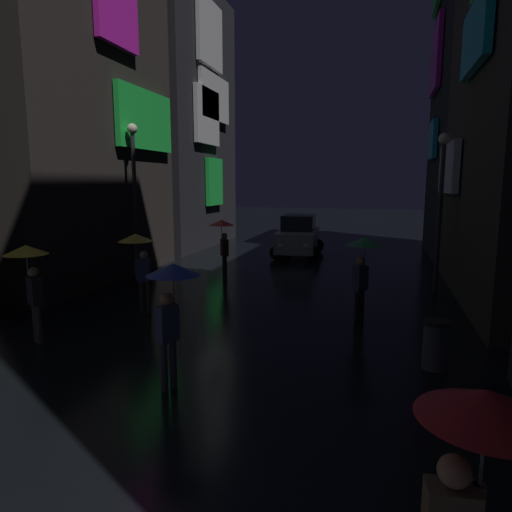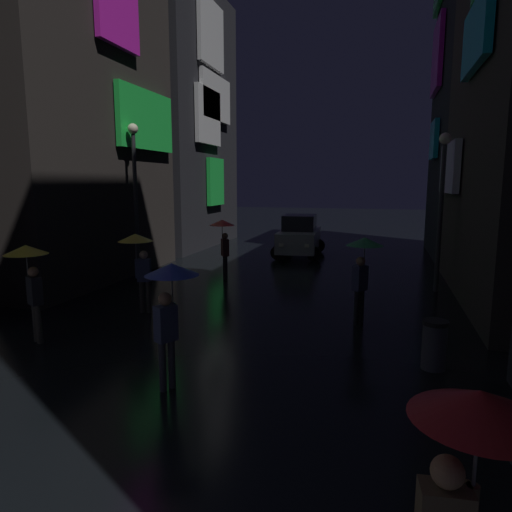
{
  "view_description": "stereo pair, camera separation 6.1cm",
  "coord_description": "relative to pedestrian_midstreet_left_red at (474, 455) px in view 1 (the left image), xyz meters",
  "views": [
    {
      "loc": [
        3.22,
        -0.96,
        3.44
      ],
      "look_at": [
        0.0,
        10.84,
        1.45
      ],
      "focal_mm": 32.0,
      "sensor_mm": 36.0,
      "label": 1
    },
    {
      "loc": [
        3.28,
        -0.95,
        3.44
      ],
      "look_at": [
        0.0,
        10.84,
        1.45
      ],
      "focal_mm": 32.0,
      "sensor_mm": 36.0,
      "label": 2
    }
  ],
  "objects": [
    {
      "name": "pedestrian_midstreet_centre_green",
      "position": [
        -1.01,
        8.15,
        0.0
      ],
      "size": [
        0.9,
        0.9,
        2.12
      ],
      "color": "black",
      "rests_on": "ground"
    },
    {
      "name": "building_left_far",
      "position": [
        -11.35,
        20.03,
        5.01
      ],
      "size": [
        4.25,
        8.19,
        13.33
      ],
      "color": "#232328",
      "rests_on": "ground"
    },
    {
      "name": "trash_bin",
      "position": [
        0.42,
        5.64,
        -1.2
      ],
      "size": [
        0.46,
        0.46,
        0.93
      ],
      "color": "#3F3F47",
      "rests_on": "ground"
    },
    {
      "name": "building_right_far",
      "position": [
        3.6,
        19.56,
        7.08
      ],
      "size": [
        4.25,
        7.21,
        17.47
      ],
      "color": "black",
      "rests_on": "ground"
    },
    {
      "name": "car_distant",
      "position": [
        -4.33,
        18.02,
        -0.74
      ],
      "size": [
        2.44,
        4.24,
        1.92
      ],
      "color": "#99999E",
      "rests_on": "ground"
    },
    {
      "name": "pedestrian_midstreet_left_red",
      "position": [
        0.0,
        0.0,
        0.0
      ],
      "size": [
        0.9,
        0.9,
        2.12
      ],
      "color": "#38332D",
      "rests_on": "ground"
    },
    {
      "name": "pedestrian_far_right_yellow",
      "position": [
        -6.69,
        7.47,
        0.0
      ],
      "size": [
        0.9,
        0.9,
        2.12
      ],
      "color": "#38332D",
      "rests_on": "ground"
    },
    {
      "name": "streetlamp_right_far",
      "position": [
        1.12,
        12.15,
        1.45
      ],
      "size": [
        0.36,
        0.36,
        4.91
      ],
      "color": "#2D2D33",
      "rests_on": "ground"
    },
    {
      "name": "pedestrian_foreground_right_red",
      "position": [
        -6.03,
        12.15,
        0.0
      ],
      "size": [
        0.9,
        0.9,
        2.12
      ],
      "color": "black",
      "rests_on": "ground"
    },
    {
      "name": "pedestrian_foreground_left_yellow",
      "position": [
        -7.81,
        4.88,
        0.0
      ],
      "size": [
        0.9,
        0.9,
        2.12
      ],
      "color": "#38332D",
      "rests_on": "ground"
    },
    {
      "name": "pedestrian_near_crossing_blue",
      "position": [
        -3.92,
        3.66,
        0.0
      ],
      "size": [
        0.9,
        0.9,
        2.12
      ],
      "color": "#2D2D38",
      "rests_on": "ground"
    },
    {
      "name": "building_left_mid",
      "position": [
        -11.36,
        11.09,
        7.19
      ],
      "size": [
        4.25,
        8.28,
        17.72
      ],
      "color": "#2D2826",
      "rests_on": "ground"
    },
    {
      "name": "streetlamp_left_far",
      "position": [
        -8.88,
        11.2,
        1.72
      ],
      "size": [
        0.36,
        0.36,
        5.4
      ],
      "color": "#2D2D33",
      "rests_on": "ground"
    }
  ]
}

